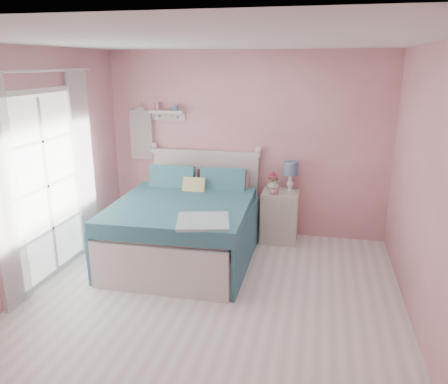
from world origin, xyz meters
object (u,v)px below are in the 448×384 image
at_px(bed, 186,226).
at_px(table_lamp, 291,171).
at_px(teacup, 274,192).
at_px(nightstand, 280,216).
at_px(vase, 273,185).

bearing_deg(bed, table_lamp, 33.35).
xyz_separation_m(bed, teacup, (1.05, 0.62, 0.35)).
height_order(nightstand, vase, vase).
bearing_deg(table_lamp, nightstand, -141.87).
bearing_deg(nightstand, bed, -145.19).
height_order(bed, vase, bed).
bearing_deg(bed, nightstand, 33.02).
distance_m(nightstand, vase, 0.46).
bearing_deg(table_lamp, teacup, -126.63).
bearing_deg(table_lamp, vase, -162.49).
bearing_deg(vase, table_lamp, 17.51).
bearing_deg(nightstand, table_lamp, 38.13).
xyz_separation_m(table_lamp, vase, (-0.23, -0.07, -0.20)).
relative_size(table_lamp, teacup, 3.98).
relative_size(bed, teacup, 20.59).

